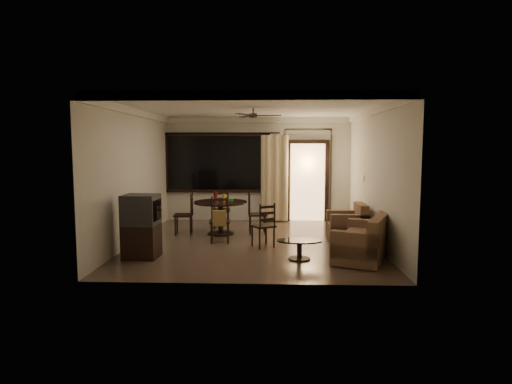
{
  "coord_description": "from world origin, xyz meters",
  "views": [
    {
      "loc": [
        0.4,
        -8.85,
        2.0
      ],
      "look_at": [
        0.05,
        0.2,
        1.05
      ],
      "focal_mm": 30.0,
      "sensor_mm": 36.0,
      "label": 1
    }
  ],
  "objects_px": {
    "dining_table": "(221,208)",
    "armchair": "(349,226)",
    "dining_chair_north": "(221,216)",
    "side_chair": "(263,234)",
    "tv_cabinet": "(141,226)",
    "sofa": "(365,242)",
    "dining_chair_west": "(184,222)",
    "dining_chair_south": "(220,228)",
    "coffee_table": "(299,246)",
    "dining_chair_east": "(257,222)"
  },
  "relations": [
    {
      "from": "side_chair",
      "to": "dining_chair_north",
      "type": "bearing_deg",
      "value": -91.73
    },
    {
      "from": "dining_table",
      "to": "tv_cabinet",
      "type": "bearing_deg",
      "value": -118.58
    },
    {
      "from": "dining_chair_west",
      "to": "coffee_table",
      "type": "height_order",
      "value": "dining_chair_west"
    },
    {
      "from": "dining_chair_south",
      "to": "sofa",
      "type": "relative_size",
      "value": 0.58
    },
    {
      "from": "dining_chair_north",
      "to": "coffee_table",
      "type": "distance_m",
      "value": 3.45
    },
    {
      "from": "coffee_table",
      "to": "tv_cabinet",
      "type": "bearing_deg",
      "value": 179.5
    },
    {
      "from": "dining_chair_west",
      "to": "dining_chair_north",
      "type": "xyz_separation_m",
      "value": [
        0.76,
        0.86,
        0.0
      ]
    },
    {
      "from": "dining_chair_east",
      "to": "tv_cabinet",
      "type": "height_order",
      "value": "tv_cabinet"
    },
    {
      "from": "dining_chair_west",
      "to": "armchair",
      "type": "relative_size",
      "value": 1.21
    },
    {
      "from": "dining_chair_east",
      "to": "sofa",
      "type": "bearing_deg",
      "value": -143.49
    },
    {
      "from": "sofa",
      "to": "side_chair",
      "type": "xyz_separation_m",
      "value": [
        -1.83,
        0.88,
        -0.04
      ]
    },
    {
      "from": "dining_chair_east",
      "to": "dining_chair_south",
      "type": "xyz_separation_m",
      "value": [
        -0.75,
        -0.93,
        0.02
      ]
    },
    {
      "from": "dining_chair_south",
      "to": "coffee_table",
      "type": "distance_m",
      "value": 2.08
    },
    {
      "from": "tv_cabinet",
      "to": "armchair",
      "type": "height_order",
      "value": "tv_cabinet"
    },
    {
      "from": "dining_chair_east",
      "to": "dining_chair_west",
      "type": "bearing_deg",
      "value": 90.0
    },
    {
      "from": "dining_chair_west",
      "to": "dining_chair_east",
      "type": "relative_size",
      "value": 1.0
    },
    {
      "from": "armchair",
      "to": "dining_chair_north",
      "type": "bearing_deg",
      "value": 154.42
    },
    {
      "from": "dining_chair_north",
      "to": "tv_cabinet",
      "type": "height_order",
      "value": "tv_cabinet"
    },
    {
      "from": "dining_chair_north",
      "to": "coffee_table",
      "type": "xyz_separation_m",
      "value": [
        1.75,
        -2.97,
        -0.05
      ]
    },
    {
      "from": "sofa",
      "to": "coffee_table",
      "type": "xyz_separation_m",
      "value": [
        -1.17,
        -0.05,
        -0.08
      ]
    },
    {
      "from": "dining_table",
      "to": "armchair",
      "type": "height_order",
      "value": "dining_table"
    },
    {
      "from": "armchair",
      "to": "tv_cabinet",
      "type": "bearing_deg",
      "value": -158.91
    },
    {
      "from": "dining_table",
      "to": "dining_chair_north",
      "type": "height_order",
      "value": "dining_table"
    },
    {
      "from": "dining_chair_north",
      "to": "side_chair",
      "type": "relative_size",
      "value": 1.05
    },
    {
      "from": "sofa",
      "to": "coffee_table",
      "type": "relative_size",
      "value": 2.05
    },
    {
      "from": "dining_chair_west",
      "to": "armchair",
      "type": "height_order",
      "value": "dining_chair_west"
    },
    {
      "from": "dining_chair_south",
      "to": "sofa",
      "type": "distance_m",
      "value": 3.05
    },
    {
      "from": "armchair",
      "to": "dining_chair_east",
      "type": "bearing_deg",
      "value": 161.08
    },
    {
      "from": "dining_table",
      "to": "tv_cabinet",
      "type": "relative_size",
      "value": 1.06
    },
    {
      "from": "side_chair",
      "to": "tv_cabinet",
      "type": "bearing_deg",
      "value": -7.3
    },
    {
      "from": "dining_chair_west",
      "to": "armchair",
      "type": "xyz_separation_m",
      "value": [
        3.67,
        -0.51,
        0.04
      ]
    },
    {
      "from": "tv_cabinet",
      "to": "armchair",
      "type": "bearing_deg",
      "value": 23.64
    },
    {
      "from": "dining_chair_south",
      "to": "dining_chair_north",
      "type": "distance_m",
      "value": 1.64
    },
    {
      "from": "dining_table",
      "to": "side_chair",
      "type": "height_order",
      "value": "dining_table"
    },
    {
      "from": "dining_chair_east",
      "to": "armchair",
      "type": "relative_size",
      "value": 1.21
    },
    {
      "from": "dining_chair_east",
      "to": "dining_chair_south",
      "type": "distance_m",
      "value": 1.2
    },
    {
      "from": "tv_cabinet",
      "to": "sofa",
      "type": "distance_m",
      "value": 4.03
    },
    {
      "from": "dining_chair_north",
      "to": "side_chair",
      "type": "height_order",
      "value": "dining_chair_north"
    },
    {
      "from": "tv_cabinet",
      "to": "armchair",
      "type": "xyz_separation_m",
      "value": [
        4.02,
        1.57,
        -0.25
      ]
    },
    {
      "from": "dining_chair_north",
      "to": "armchair",
      "type": "xyz_separation_m",
      "value": [
        2.91,
        -1.38,
        0.04
      ]
    },
    {
      "from": "dining_chair_east",
      "to": "dining_table",
      "type": "bearing_deg",
      "value": 89.92
    },
    {
      "from": "dining_chair_north",
      "to": "sofa",
      "type": "xyz_separation_m",
      "value": [
        2.92,
        -2.93,
        0.03
      ]
    },
    {
      "from": "dining_chair_west",
      "to": "coffee_table",
      "type": "bearing_deg",
      "value": 44.38
    },
    {
      "from": "dining_chair_south",
      "to": "sofa",
      "type": "height_order",
      "value": "dining_chair_south"
    },
    {
      "from": "dining_table",
      "to": "sofa",
      "type": "relative_size",
      "value": 0.74
    },
    {
      "from": "dining_chair_south",
      "to": "side_chair",
      "type": "height_order",
      "value": "dining_chair_south"
    },
    {
      "from": "dining_chair_west",
      "to": "armchair",
      "type": "bearing_deg",
      "value": 76.44
    },
    {
      "from": "dining_table",
      "to": "dining_chair_east",
      "type": "height_order",
      "value": "dining_table"
    },
    {
      "from": "dining_chair_south",
      "to": "tv_cabinet",
      "type": "bearing_deg",
      "value": -139.49
    },
    {
      "from": "tv_cabinet",
      "to": "sofa",
      "type": "height_order",
      "value": "tv_cabinet"
    }
  ]
}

